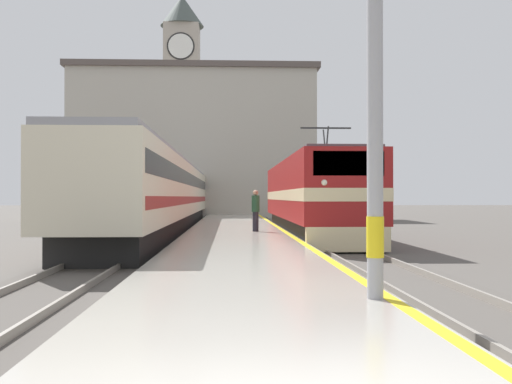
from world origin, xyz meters
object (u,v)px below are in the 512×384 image
(locomotive_train, at_px, (310,197))
(clock_tower, at_px, (182,98))
(passenger_train, at_px, (174,194))
(person_on_platform, at_px, (256,210))

(locomotive_train, xyz_separation_m, clock_tower, (-8.98, 35.97, 10.63))
(locomotive_train, height_order, passenger_train, locomotive_train)
(passenger_train, bearing_deg, locomotive_train, -53.65)
(passenger_train, relative_size, person_on_platform, 26.84)
(person_on_platform, height_order, clock_tower, clock_tower)
(person_on_platform, bearing_deg, locomotive_train, 44.53)
(passenger_train, xyz_separation_m, clock_tower, (-1.58, 25.92, 10.46))
(passenger_train, distance_m, person_on_platform, 13.59)
(locomotive_train, xyz_separation_m, person_on_platform, (-2.73, -2.69, -0.56))
(person_on_platform, relative_size, clock_tower, 0.08)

